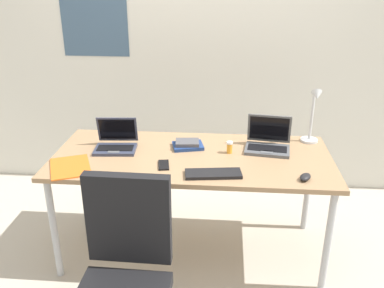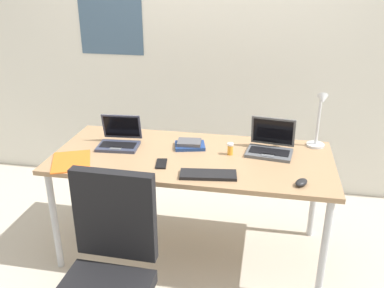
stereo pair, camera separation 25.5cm
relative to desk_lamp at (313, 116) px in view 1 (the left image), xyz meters
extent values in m
plane|color=#B7AD9E|center=(-0.80, -0.28, -0.94)|extent=(12.00, 12.00, 0.00)
cube|color=silver|center=(-0.80, 0.82, 0.36)|extent=(6.00, 0.12, 2.60)
cube|color=#3F5972|center=(-1.70, 0.76, 0.61)|extent=(0.56, 0.01, 0.76)
cube|color=#9E7A56|center=(-0.80, -0.28, -0.21)|extent=(1.80, 0.80, 0.03)
cylinder|color=#B2B5BA|center=(-1.64, -0.62, -0.58)|extent=(0.04, 0.04, 0.71)
cylinder|color=#B2B5BA|center=(0.04, -0.62, -0.58)|extent=(0.04, 0.04, 0.71)
cylinder|color=#B2B5BA|center=(-1.64, 0.06, -0.58)|extent=(0.04, 0.04, 0.71)
cylinder|color=#B2B5BA|center=(0.04, 0.06, -0.58)|extent=(0.04, 0.04, 0.71)
cylinder|color=silver|center=(0.00, 0.03, -0.19)|extent=(0.12, 0.12, 0.02)
cylinder|color=silver|center=(0.00, 0.03, -0.01)|extent=(0.02, 0.02, 0.34)
cylinder|color=silver|center=(0.00, -0.01, 0.16)|extent=(0.01, 0.08, 0.01)
cone|color=silver|center=(0.00, -0.05, 0.16)|extent=(0.07, 0.09, 0.09)
cube|color=#515459|center=(-0.31, -0.17, -0.19)|extent=(0.31, 0.24, 0.02)
cube|color=black|center=(-0.31, -0.17, -0.18)|extent=(0.27, 0.14, 0.00)
cube|color=#595B60|center=(-0.32, -0.23, -0.18)|extent=(0.09, 0.05, 0.00)
cube|color=#515459|center=(-0.29, -0.05, -0.08)|extent=(0.29, 0.08, 0.20)
cube|color=black|center=(-0.29, -0.06, -0.08)|extent=(0.26, 0.06, 0.17)
cube|color=#33384C|center=(-1.31, -0.25, -0.19)|extent=(0.28, 0.21, 0.02)
cube|color=black|center=(-1.31, -0.25, -0.18)|extent=(0.24, 0.12, 0.00)
cube|color=#595B60|center=(-1.31, -0.31, -0.18)|extent=(0.08, 0.05, 0.00)
cube|color=#33384C|center=(-1.32, -0.13, -0.09)|extent=(0.27, 0.07, 0.18)
cube|color=black|center=(-1.32, -0.14, -0.09)|extent=(0.25, 0.06, 0.15)
cube|color=black|center=(-0.65, -0.55, -0.19)|extent=(0.34, 0.16, 0.02)
ellipsoid|color=black|center=(-0.12, -0.56, -0.18)|extent=(0.10, 0.11, 0.03)
cube|color=black|center=(-0.96, -0.44, -0.19)|extent=(0.09, 0.14, 0.01)
cylinder|color=gold|center=(-0.56, -0.22, -0.16)|extent=(0.04, 0.04, 0.06)
cylinder|color=white|center=(-0.56, -0.22, -0.13)|extent=(0.04, 0.04, 0.01)
cube|color=navy|center=(-0.84, -0.15, -0.19)|extent=(0.23, 0.19, 0.02)
cube|color=#4C4C51|center=(-0.84, -0.15, -0.16)|extent=(0.17, 0.13, 0.02)
cube|color=orange|center=(-1.53, -0.52, -0.19)|extent=(0.33, 0.38, 0.01)
cube|color=black|center=(-1.05, -1.03, -0.21)|extent=(0.42, 0.07, 0.48)
camera|label=1|loc=(-0.59, -2.73, 0.92)|focal=38.92mm
camera|label=2|loc=(-0.34, -2.69, 0.92)|focal=38.92mm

